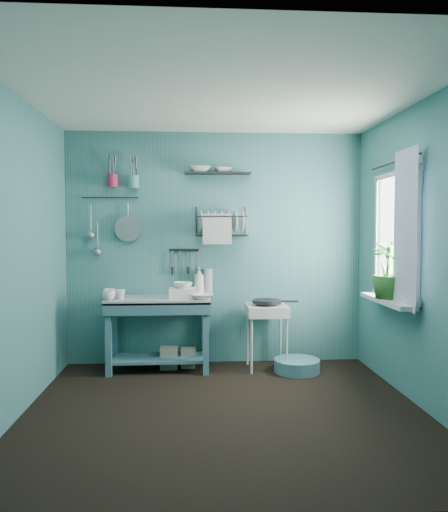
{
  "coord_description": "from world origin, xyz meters",
  "views": [
    {
      "loc": [
        -0.26,
        -3.92,
        1.45
      ],
      "look_at": [
        0.05,
        0.85,
        1.2
      ],
      "focal_mm": 35.0,
      "sensor_mm": 36.0,
      "label": 1
    }
  ],
  "objects": [
    {
      "name": "shelf_bowl_left",
      "position": [
        -0.16,
        1.4,
        2.04
      ],
      "size": [
        0.27,
        0.27,
        0.06
      ],
      "primitive_type": "imported",
      "rotation": [
        0.0,
        0.0,
        -0.14
      ],
      "color": "silver",
      "rests_on": "upper_shelf"
    },
    {
      "name": "wall_front",
      "position": [
        0.0,
        -1.5,
        1.25
      ],
      "size": [
        3.2,
        0.0,
        3.2
      ],
      "primitive_type": "plane",
      "rotation": [
        -1.57,
        0.0,
        0.0
      ],
      "color": "#366E6E",
      "rests_on": "ground"
    },
    {
      "name": "wash_tub",
      "position": [
        -0.35,
        1.21,
        0.8
      ],
      "size": [
        0.28,
        0.22,
        0.1
      ],
      "primitive_type": "cube",
      "color": "silver",
      "rests_on": "work_counter"
    },
    {
      "name": "wall_back",
      "position": [
        0.0,
        1.5,
        1.25
      ],
      "size": [
        3.2,
        0.0,
        3.2
      ],
      "primitive_type": "plane",
      "rotation": [
        1.57,
        0.0,
        0.0
      ],
      "color": "#366E6E",
      "rests_on": "ground"
    },
    {
      "name": "hook_rail",
      "position": [
        -1.12,
        1.47,
        1.79
      ],
      "size": [
        0.6,
        0.01,
        0.01
      ],
      "primitive_type": "cylinder",
      "rotation": [
        0.0,
        1.57,
        0.0
      ],
      "color": "black",
      "rests_on": "wall_back"
    },
    {
      "name": "counter_bowl",
      "position": [
        -0.15,
        1.08,
        0.78
      ],
      "size": [
        0.22,
        0.22,
        0.05
      ],
      "primitive_type": "imported",
      "color": "silver",
      "rests_on": "work_counter"
    },
    {
      "name": "upper_shelf",
      "position": [
        0.02,
        1.4,
        2.05
      ],
      "size": [
        0.7,
        0.19,
        0.01
      ],
      "primitive_type": "cube",
      "rotation": [
        0.0,
        0.0,
        -0.01
      ],
      "color": "black",
      "rests_on": "wall_back"
    },
    {
      "name": "ladle_inner",
      "position": [
        -1.26,
        1.46,
        1.39
      ],
      "size": [
        0.01,
        0.01,
        0.3
      ],
      "primitive_type": "cylinder",
      "color": "gray",
      "rests_on": "wall_back"
    },
    {
      "name": "tub_bowl",
      "position": [
        -0.35,
        1.21,
        0.88
      ],
      "size": [
        0.19,
        0.19,
        0.06
      ],
      "primitive_type": "imported",
      "color": "silver",
      "rests_on": "wash_tub"
    },
    {
      "name": "hotplate_stand",
      "position": [
        0.52,
        1.19,
        0.33
      ],
      "size": [
        0.44,
        0.44,
        0.67
      ],
      "primitive_type": "cube",
      "rotation": [
        0.0,
        0.0,
        -0.06
      ],
      "color": "silver",
      "rests_on": "floor"
    },
    {
      "name": "floor",
      "position": [
        0.0,
        0.0,
        0.0
      ],
      "size": [
        3.2,
        3.2,
        0.0
      ],
      "primitive_type": "plane",
      "color": "black",
      "rests_on": "ground"
    },
    {
      "name": "wall_right",
      "position": [
        1.6,
        0.0,
        1.25
      ],
      "size": [
        0.0,
        3.0,
        3.0
      ],
      "primitive_type": "plane",
      "rotation": [
        1.57,
        0.0,
        -1.57
      ],
      "color": "#366E6E",
      "rests_on": "ground"
    },
    {
      "name": "potted_plant",
      "position": [
        1.51,
        0.46,
        1.09
      ],
      "size": [
        0.31,
        0.31,
        0.52
      ],
      "primitive_type": "imported",
      "rotation": [
        0.0,
        0.0,
        -0.05
      ],
      "color": "#2B6729",
      "rests_on": "windowsill"
    },
    {
      "name": "windowsill",
      "position": [
        1.5,
        0.45,
        0.81
      ],
      "size": [
        0.16,
        0.95,
        0.04
      ],
      "primitive_type": "cube",
      "color": "silver",
      "rests_on": "wall_right"
    },
    {
      "name": "colander",
      "position": [
        -0.94,
        1.45,
        1.47
      ],
      "size": [
        0.28,
        0.03,
        0.28
      ],
      "primitive_type": "cylinder",
      "rotation": [
        1.54,
        0.0,
        0.0
      ],
      "color": "gray",
      "rests_on": "wall_back"
    },
    {
      "name": "utensil_cup_magenta",
      "position": [
        -1.09,
        1.42,
        1.97
      ],
      "size": [
        0.11,
        0.11,
        0.13
      ],
      "primitive_type": "cylinder",
      "color": "#B02048",
      "rests_on": "wall_back"
    },
    {
      "name": "mug_right",
      "position": [
        -1.1,
        1.23,
        0.8
      ],
      "size": [
        0.17,
        0.17,
        0.1
      ],
      "primitive_type": "imported",
      "rotation": [
        0.0,
        0.0,
        1.05
      ],
      "color": "silver",
      "rests_on": "work_counter"
    },
    {
      "name": "frying_pan",
      "position": [
        0.52,
        1.19,
        0.71
      ],
      "size": [
        0.3,
        0.3,
        0.03
      ],
      "primitive_type": "cylinder",
      "color": "black",
      "rests_on": "hotplate_stand"
    },
    {
      "name": "mug_mid",
      "position": [
        -0.98,
        1.17,
        0.8
      ],
      "size": [
        0.14,
        0.14,
        0.09
      ],
      "primitive_type": "imported",
      "rotation": [
        0.0,
        0.0,
        0.52
      ],
      "color": "silver",
      "rests_on": "work_counter"
    },
    {
      "name": "storage_tin_large",
      "position": [
        -0.5,
        1.28,
        0.11
      ],
      "size": [
        0.18,
        0.18,
        0.22
      ],
      "primitive_type": "cube",
      "color": "gray",
      "rests_on": "floor"
    },
    {
      "name": "ladle_outer",
      "position": [
        -1.33,
        1.46,
        1.57
      ],
      "size": [
        0.01,
        0.01,
        0.3
      ],
      "primitive_type": "cylinder",
      "color": "gray",
      "rests_on": "wall_back"
    },
    {
      "name": "storage_tin_small",
      "position": [
        -0.3,
        1.31,
        0.1
      ],
      "size": [
        0.15,
        0.15,
        0.2
      ],
      "primitive_type": "cube",
      "color": "gray",
      "rests_on": "floor"
    },
    {
      "name": "curtain_rod",
      "position": [
        1.54,
        0.45,
        2.05
      ],
      "size": [
        0.02,
        1.05,
        0.02
      ],
      "primitive_type": "cylinder",
      "rotation": [
        1.57,
        0.0,
        0.0
      ],
      "color": "black",
      "rests_on": "wall_right"
    },
    {
      "name": "window_glass",
      "position": [
        1.59,
        0.45,
        1.4
      ],
      "size": [
        0.0,
        1.1,
        1.1
      ],
      "primitive_type": "plane",
      "rotation": [
        1.57,
        0.0,
        1.57
      ],
      "color": "white",
      "rests_on": "wall_right"
    },
    {
      "name": "mug_left",
      "position": [
        -1.08,
        1.07,
        0.8
      ],
      "size": [
        0.12,
        0.12,
        0.1
      ],
      "primitive_type": "imported",
      "color": "silver",
      "rests_on": "work_counter"
    },
    {
      "name": "soap_bottle",
      "position": [
        -0.18,
        1.43,
        0.9
      ],
      "size": [
        0.11,
        0.12,
        0.3
      ],
      "primitive_type": "imported",
      "color": "silver",
      "rests_on": "work_counter"
    },
    {
      "name": "dish_rack",
      "position": [
        0.05,
        1.37,
        1.54
      ],
      "size": [
        0.56,
        0.27,
        0.32
      ],
      "primitive_type": "cube",
      "rotation": [
        0.0,
        0.0,
        -0.06
      ],
      "color": "black",
      "rests_on": "wall_back"
    },
    {
      "name": "floor_basin",
      "position": [
        0.81,
        1.05,
        0.07
      ],
      "size": [
        0.47,
        0.47,
        0.13
      ],
      "primitive_type": "cylinder",
      "color": "teal",
      "rests_on": "floor"
    },
    {
      "name": "knife_strip",
      "position": [
        -0.34,
        1.47,
        1.23
      ],
      "size": [
        0.32,
        0.07,
        0.03
      ],
      "primitive_type": "cube",
      "rotation": [
        0.0,
        0.0,
        -0.16
      ],
      "color": "black",
      "rests_on": "wall_back"
    },
    {
      "name": "ceiling",
      "position": [
        0.0,
        0.0,
        2.5
      ],
      "size": [
        3.2,
        3.2,
        0.0
      ],
      "primitive_type": "plane",
      "rotation": [
        3.14,
        0.0,
        0.0
      ],
      "color": "silver",
      "rests_on": "ground"
    },
    {
      "name": "wall_left",
      "position": [
        -1.6,
        0.0,
        1.25
      ],
      "size": [
        0.0,
        3.0,
        3.0
      ],
      "primitive_type": "plane",
      "rotation": [
        1.57,
        0.0,
        1.57
      ],
      "color": "#366E6E",
      "rests_on": "ground"
    },
    {
      "name": "shelf_bowl_right",
      "position": [
        0.07,
        1.4,
        2.08
      ],
      "size": [
        0.22,
        0.22,
        0.05
      ],
      "primitive_type": "imported",
      "rotation": [
        0.0,
        0.0,
        0.12
      ],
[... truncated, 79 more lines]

